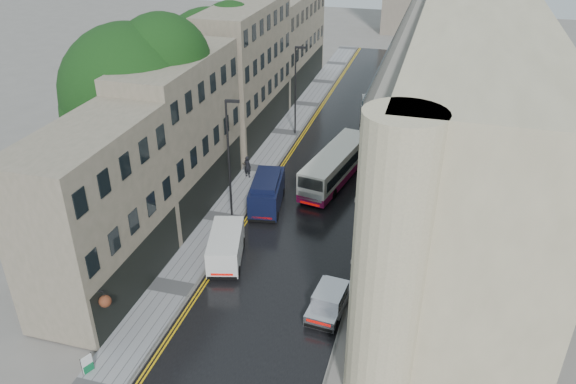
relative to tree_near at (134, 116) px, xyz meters
The scene contains 16 objects.
road 16.14m from the tree_near, 30.96° to the left, with size 9.00×85.00×0.02m, color black.
left_sidewalk 12.16m from the tree_near, 48.44° to the left, with size 2.70×85.00×0.12m, color gray.
right_sidewalk 20.59m from the tree_near, 22.73° to the left, with size 1.80×85.00×0.12m, color slate.
old_shop_row 10.50m from the tree_near, 73.04° to the left, with size 4.50×56.00×12.00m, color gray, non-canonical shape.
modern_block 23.58m from the tree_near, 14.74° to the left, with size 8.00×40.00×14.00m, color beige, non-canonical shape.
tree_near is the anchor object (origin of this frame).
tree_far 13.02m from the tree_near, 88.68° to the left, with size 9.24×9.24×12.46m, color black, non-canonical shape.
cream_bus 13.78m from the tree_near, 21.56° to the left, with size 2.23×9.82×2.68m, color white, non-canonical shape.
white_lorry 20.65m from the tree_near, 44.08° to the left, with size 2.29×7.63×4.00m, color silver, non-canonical shape.
silver_hatchback 19.11m from the tree_near, 32.77° to the right, with size 1.72×3.92×1.47m, color #B7B6BB, non-canonical shape.
white_van 12.55m from the tree_near, 41.41° to the right, with size 1.94×4.52×2.05m, color silver, non-canonical shape.
navy_van 10.23m from the tree_near, ahead, with size 2.07×5.17×2.64m, color black, non-canonical shape.
pedestrian 10.34m from the tree_near, 42.85° to the left, with size 0.67×0.44×1.85m, color black.
lamp_post_near 7.54m from the tree_near, ahead, with size 0.98×0.22×8.75m, color black, non-canonical shape.
lamp_post_far 17.67m from the tree_near, 64.32° to the left, with size 0.94×0.21×8.37m, color black, non-canonical shape.
estate_sign 18.38m from the tree_near, 70.85° to the right, with size 0.08×0.60×0.99m, color white, non-canonical shape.
Camera 1 is at (8.08, -12.90, 21.25)m, focal length 35.00 mm.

